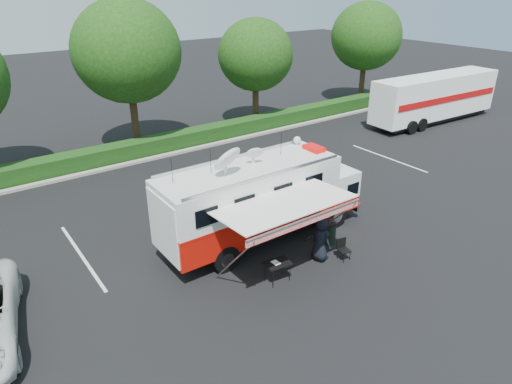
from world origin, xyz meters
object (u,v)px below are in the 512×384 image
Objects in this scene: command_truck at (262,199)px; semi_trailer at (435,98)px; folding_table at (278,264)px; trash_bin at (329,232)px.

command_truck is 0.79× the size of semi_trailer.
trash_bin is at bearing 14.47° from folding_table.
semi_trailer reaches higher than trash_bin.
command_truck is at bearing 138.37° from trash_bin.
semi_trailer is (18.17, 7.91, 1.35)m from trash_bin.
command_truck reaches higher than folding_table.
semi_trailer is at bearing 16.79° from command_truck.
folding_table is 0.09× the size of semi_trailer.
trash_bin is (2.03, -1.81, -1.36)m from command_truck.
semi_trailer is at bearing 23.52° from trash_bin.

